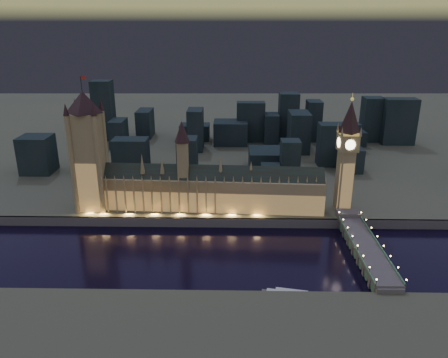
{
  "coord_description": "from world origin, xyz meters",
  "views": [
    {
      "loc": [
        11.86,
        -291.08,
        163.1
      ],
      "look_at": [
        5.0,
        55.0,
        38.0
      ],
      "focal_mm": 35.0,
      "sensor_mm": 36.0,
      "label": 1
    }
  ],
  "objects_px": {
    "river_boat": "(291,295)",
    "elizabeth_tower": "(347,147)",
    "westminster_bridge": "(364,248)",
    "palace_of_westminster": "(206,189)",
    "victoria_tower": "(88,146)"
  },
  "relations": [
    {
      "from": "elizabeth_tower",
      "to": "river_boat",
      "type": "relative_size",
      "value": 2.59
    },
    {
      "from": "elizabeth_tower",
      "to": "palace_of_westminster",
      "type": "bearing_deg",
      "value": -179.92
    },
    {
      "from": "palace_of_westminster",
      "to": "westminster_bridge",
      "type": "xyz_separation_m",
      "value": [
        120.57,
        -65.19,
        -20.38
      ]
    },
    {
      "from": "palace_of_westminster",
      "to": "elizabeth_tower",
      "type": "height_order",
      "value": "elizabeth_tower"
    },
    {
      "from": "victoria_tower",
      "to": "westminster_bridge",
      "type": "distance_m",
      "value": 236.46
    },
    {
      "from": "river_boat",
      "to": "elizabeth_tower",
      "type": "bearing_deg",
      "value": 64.02
    },
    {
      "from": "river_boat",
      "to": "westminster_bridge",
      "type": "bearing_deg",
      "value": 42.28
    },
    {
      "from": "elizabeth_tower",
      "to": "westminster_bridge",
      "type": "distance_m",
      "value": 87.66
    },
    {
      "from": "palace_of_westminster",
      "to": "river_boat",
      "type": "height_order",
      "value": "palace_of_westminster"
    },
    {
      "from": "palace_of_westminster",
      "to": "elizabeth_tower",
      "type": "bearing_deg",
      "value": 0.08
    },
    {
      "from": "victoria_tower",
      "to": "elizabeth_tower",
      "type": "relative_size",
      "value": 1.13
    },
    {
      "from": "westminster_bridge",
      "to": "palace_of_westminster",
      "type": "bearing_deg",
      "value": 151.6
    },
    {
      "from": "palace_of_westminster",
      "to": "victoria_tower",
      "type": "xyz_separation_m",
      "value": [
        -98.99,
        0.17,
        38.2
      ]
    },
    {
      "from": "victoria_tower",
      "to": "elizabeth_tower",
      "type": "height_order",
      "value": "victoria_tower"
    },
    {
      "from": "victoria_tower",
      "to": "westminster_bridge",
      "type": "bearing_deg",
      "value": -16.58
    }
  ]
}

